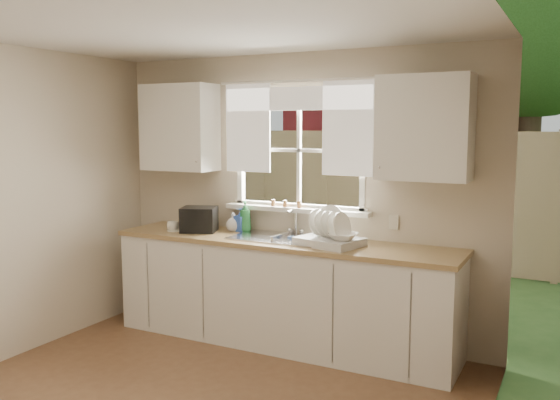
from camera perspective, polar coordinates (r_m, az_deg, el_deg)
The scene contains 20 objects.
room_walls at distance 3.53m, azimuth -12.88°, elevation -3.27°, with size 3.62×4.02×2.50m.
ceiling at distance 3.58m, azimuth -12.76°, elevation 17.18°, with size 3.60×4.00×0.02m, color silver.
window at distance 5.24m, azimuth 1.76°, elevation 2.98°, with size 1.38×0.16×1.06m.
curtains at distance 5.18m, azimuth 1.53°, elevation 7.89°, with size 1.50×0.03×0.81m.
base_cabinets at distance 5.14m, azimuth 0.16°, elevation -9.01°, with size 3.00×0.62×0.87m, color white.
countertop at distance 5.03m, azimuth 0.16°, elevation -4.03°, with size 3.04×0.65×0.04m, color #A18150.
upper_cabinet_left at distance 5.67m, azimuth -9.63°, elevation 6.88°, with size 0.70×0.33×0.80m, color white.
upper_cabinet_right at distance 4.67m, azimuth 13.74°, elevation 6.75°, with size 0.70×0.33×0.80m, color white.
wall_outlet at distance 4.96m, azimuth 10.88°, elevation -2.10°, with size 0.08×0.01×0.12m, color beige.
sill_jars at distance 5.26m, azimuth 0.54°, elevation -0.35°, with size 0.30×0.04×0.06m.
backyard at distance 11.37m, azimuth 19.20°, elevation 14.81°, with size 20.00×10.00×6.13m.
sink at distance 5.07m, azimuth 0.32°, elevation -4.55°, with size 0.88×0.52×0.40m.
dish_rack at distance 4.79m, azimuth 4.79°, elevation -3.51°, with size 0.56×0.47×0.31m.
bowl at distance 4.69m, azimuth 6.09°, elevation -3.51°, with size 0.23×0.23×0.06m, color white.
soap_bottle_a at distance 5.37m, azimuth -3.37°, elevation -1.59°, with size 0.11×0.11×0.28m, color #287C3C.
soap_bottle_b at distance 5.39m, azimuth -3.80°, elevation -1.92°, with size 0.10×0.10×0.21m, color blue.
soap_bottle_c at distance 5.42m, azimuth -4.52°, elevation -2.12°, with size 0.13×0.13×0.17m, color #EDE4C3.
saucer at distance 5.53m, azimuth -9.98°, elevation -2.85°, with size 0.17×0.17×0.01m, color white.
cup at distance 5.50m, azimuth -10.28°, elevation -2.51°, with size 0.11×0.11×0.09m, color white.
black_appliance at distance 5.43m, azimuth -7.79°, elevation -1.86°, with size 0.31×0.26×0.22m, color black.
Camera 1 is at (2.25, -2.72, 1.86)m, focal length 38.00 mm.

